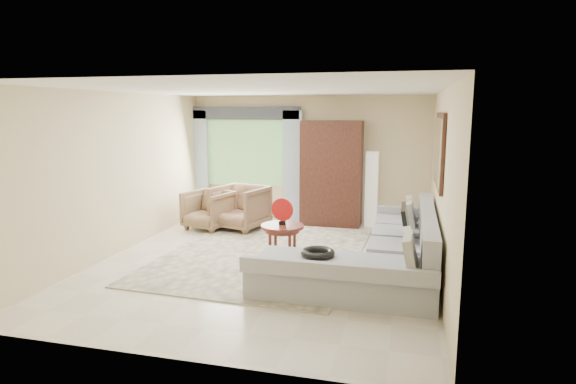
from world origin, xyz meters
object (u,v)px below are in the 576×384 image
(tv_screen, at_px, (406,223))
(potted_plant, at_px, (207,210))
(floor_lamp, at_px, (372,189))
(armchair_right, at_px, (240,208))
(coffee_table, at_px, (282,245))
(armchair_left, at_px, (209,210))
(sectional_sofa, at_px, (385,257))
(armoire, at_px, (332,173))

(tv_screen, xyz_separation_m, potted_plant, (-4.04, 2.19, -0.46))
(floor_lamp, bearing_deg, armchair_right, -159.99)
(coffee_table, bearing_deg, floor_lamp, 69.88)
(potted_plant, bearing_deg, floor_lamp, 8.10)
(tv_screen, distance_m, armchair_right, 3.63)
(armchair_left, bearing_deg, sectional_sofa, -13.21)
(armoire, bearing_deg, coffee_table, -95.30)
(sectional_sofa, relative_size, armchair_right, 3.67)
(sectional_sofa, bearing_deg, coffee_table, 177.97)
(armchair_right, bearing_deg, armchair_left, -152.47)
(armchair_left, bearing_deg, tv_screen, -7.78)
(armchair_left, xyz_separation_m, armoire, (2.27, 0.96, 0.67))
(armchair_left, height_order, armchair_right, armchair_right)
(sectional_sofa, relative_size, floor_lamp, 2.31)
(tv_screen, distance_m, floor_lamp, 2.75)
(tv_screen, bearing_deg, armchair_left, 156.50)
(coffee_table, relative_size, armoire, 0.30)
(armchair_right, distance_m, floor_lamp, 2.64)
(tv_screen, height_order, armoire, armoire)
(tv_screen, xyz_separation_m, armchair_right, (-3.16, 1.76, -0.29))
(potted_plant, bearing_deg, armoire, 9.29)
(armchair_right, relative_size, armoire, 0.45)
(sectional_sofa, relative_size, armoire, 1.65)
(armchair_right, bearing_deg, sectional_sofa, -19.85)
(sectional_sofa, distance_m, tv_screen, 0.59)
(coffee_table, xyz_separation_m, potted_plant, (-2.28, 2.43, -0.08))
(armchair_right, xyz_separation_m, floor_lamp, (2.46, 0.90, 0.32))
(sectional_sofa, bearing_deg, armchair_right, 144.55)
(tv_screen, bearing_deg, potted_plant, 151.59)
(tv_screen, bearing_deg, armoire, 119.97)
(tv_screen, distance_m, coffee_table, 1.82)
(coffee_table, height_order, armoire, armoire)
(armchair_right, bearing_deg, tv_screen, -13.57)
(armchair_right, bearing_deg, coffee_table, -39.56)
(coffee_table, bearing_deg, armchair_right, 124.84)
(coffee_table, distance_m, armchair_right, 2.45)
(armchair_left, bearing_deg, coffee_table, -27.50)
(sectional_sofa, bearing_deg, armchair_left, 151.07)
(tv_screen, height_order, potted_plant, tv_screen)
(armchair_right, bearing_deg, floor_lamp, 35.61)
(coffee_table, distance_m, potted_plant, 3.33)
(sectional_sofa, xyz_separation_m, tv_screen, (0.27, 0.30, 0.44))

